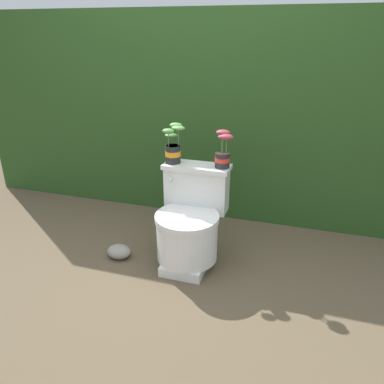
% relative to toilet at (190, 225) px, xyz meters
% --- Properties ---
extents(ground_plane, '(12.00, 12.00, 0.00)m').
position_rel_toilet_xyz_m(ground_plane, '(-0.08, -0.06, -0.29)').
color(ground_plane, brown).
extents(hedge_backdrop, '(4.31, 0.81, 1.66)m').
position_rel_toilet_xyz_m(hedge_backdrop, '(-0.08, 1.13, 0.54)').
color(hedge_backdrop, '#284C1E').
rests_on(hedge_backdrop, ground).
extents(toilet, '(0.46, 0.53, 0.66)m').
position_rel_toilet_xyz_m(toilet, '(0.00, 0.00, 0.00)').
color(toilet, white).
rests_on(toilet, ground).
extents(potted_plant_left, '(0.15, 0.13, 0.27)m').
position_rel_toilet_xyz_m(potted_plant_left, '(-0.17, 0.16, 0.49)').
color(potted_plant_left, '#262628').
rests_on(potted_plant_left, toilet).
extents(potted_plant_midleft, '(0.12, 0.10, 0.25)m').
position_rel_toilet_xyz_m(potted_plant_midleft, '(0.18, 0.16, 0.48)').
color(potted_plant_midleft, '#262628').
rests_on(potted_plant_midleft, toilet).
extents(garden_stone, '(0.17, 0.14, 0.10)m').
position_rel_toilet_xyz_m(garden_stone, '(-0.50, -0.11, -0.24)').
color(garden_stone, gray).
rests_on(garden_stone, ground).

